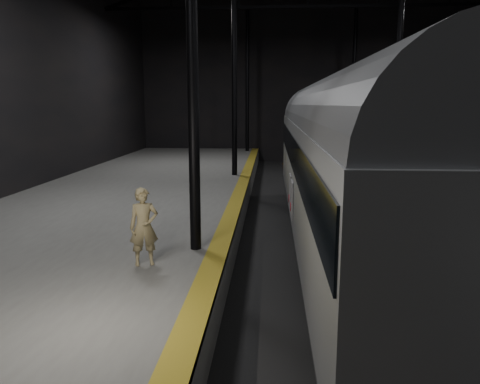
{
  "coord_description": "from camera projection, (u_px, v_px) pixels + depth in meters",
  "views": [
    {
      "loc": [
        -2.01,
        -14.77,
        4.44
      ],
      "look_at": [
        -2.87,
        -1.85,
        2.0
      ],
      "focal_mm": 35.0,
      "sensor_mm": 36.0,
      "label": 1
    }
  ],
  "objects": [
    {
      "name": "train",
      "position": [
        341.0,
        160.0,
        13.43
      ],
      "size": [
        2.89,
        19.26,
        5.15
      ],
      "color": "#A4A7AB",
      "rests_on": "ground"
    },
    {
      "name": "track",
      "position": [
        332.0,
        241.0,
        15.16
      ],
      "size": [
        2.4,
        43.0,
        0.24
      ],
      "color": "#3F3328",
      "rests_on": "ground"
    },
    {
      "name": "tactile_strip",
      "position": [
        232.0,
        211.0,
        15.2
      ],
      "size": [
        0.5,
        43.8,
        0.01
      ],
      "primitive_type": "cube",
      "color": "olive",
      "rests_on": "platform_left"
    },
    {
      "name": "woman",
      "position": [
        144.0,
        227.0,
        10.04
      ],
      "size": [
        0.72,
        0.6,
        1.7
      ],
      "primitive_type": "imported",
      "rotation": [
        0.0,
        0.0,
        0.36
      ],
      "color": "#908158",
      "rests_on": "platform_left"
    },
    {
      "name": "ground",
      "position": [
        332.0,
        243.0,
        15.18
      ],
      "size": [
        44.0,
        44.0,
        0.0
      ],
      "primitive_type": "plane",
      "color": "black",
      "rests_on": "ground"
    },
    {
      "name": "platform_left",
      "position": [
        105.0,
        224.0,
        15.58
      ],
      "size": [
        9.0,
        43.8,
        1.0
      ],
      "primitive_type": "cube",
      "color": "#51514F",
      "rests_on": "ground"
    }
  ]
}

